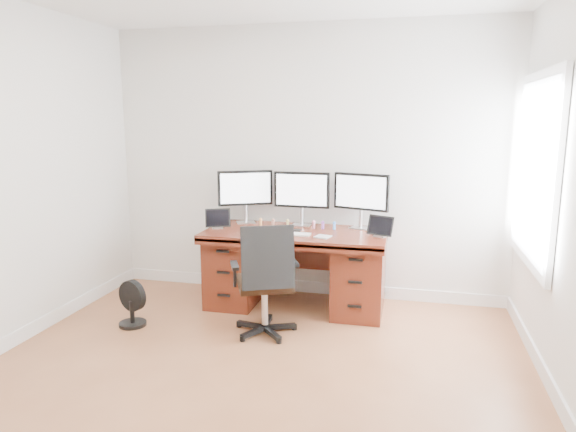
% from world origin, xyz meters
% --- Properties ---
extents(ground, '(4.50, 4.50, 0.00)m').
position_xyz_m(ground, '(0.00, 0.00, 0.00)').
color(ground, '#935A38').
rests_on(ground, ground).
extents(back_wall, '(4.00, 0.10, 2.70)m').
position_xyz_m(back_wall, '(0.00, 2.25, 1.35)').
color(back_wall, silver).
rests_on(back_wall, ground).
extents(desk, '(1.70, 0.80, 0.75)m').
position_xyz_m(desk, '(0.00, 1.83, 0.40)').
color(desk, '#571E11').
rests_on(desk, ground).
extents(office_chair, '(0.68, 0.68, 0.97)m').
position_xyz_m(office_chair, '(-0.10, 1.11, 0.32)').
color(office_chair, black).
rests_on(office_chair, ground).
extents(floor_fan, '(0.28, 0.24, 0.41)m').
position_xyz_m(floor_fan, '(-1.29, 1.02, 0.20)').
color(floor_fan, black).
rests_on(floor_fan, ground).
extents(monitor_left, '(0.51, 0.28, 0.53)m').
position_xyz_m(monitor_left, '(-0.58, 2.07, 1.09)').
color(monitor_left, silver).
rests_on(monitor_left, desk).
extents(monitor_center, '(0.55, 0.14, 0.53)m').
position_xyz_m(monitor_center, '(-0.00, 2.07, 1.09)').
color(monitor_center, silver).
rests_on(monitor_center, desk).
extents(monitor_right, '(0.54, 0.20, 0.53)m').
position_xyz_m(monitor_right, '(0.58, 2.07, 1.09)').
color(monitor_right, silver).
rests_on(monitor_right, desk).
extents(tablet_left, '(0.25, 0.16, 0.19)m').
position_xyz_m(tablet_left, '(-0.76, 1.75, 0.84)').
color(tablet_left, silver).
rests_on(tablet_left, desk).
extents(tablet_right, '(0.25, 0.15, 0.19)m').
position_xyz_m(tablet_right, '(0.79, 1.75, 0.84)').
color(tablet_right, silver).
rests_on(tablet_right, desk).
extents(keyboard, '(0.27, 0.12, 0.01)m').
position_xyz_m(keyboard, '(0.04, 1.65, 0.76)').
color(keyboard, silver).
rests_on(keyboard, desk).
extents(trackpad, '(0.16, 0.16, 0.01)m').
position_xyz_m(trackpad, '(0.29, 1.61, 0.76)').
color(trackpad, silver).
rests_on(trackpad, desk).
extents(drawing_tablet, '(0.28, 0.22, 0.01)m').
position_xyz_m(drawing_tablet, '(-0.23, 1.67, 0.76)').
color(drawing_tablet, black).
rests_on(drawing_tablet, desk).
extents(phone, '(0.14, 0.08, 0.01)m').
position_xyz_m(phone, '(-0.02, 1.81, 0.76)').
color(phone, black).
rests_on(phone, desk).
extents(figurine_orange, '(0.03, 0.03, 0.08)m').
position_xyz_m(figurine_orange, '(-0.38, 1.95, 0.79)').
color(figurine_orange, '#EFA55A').
rests_on(figurine_orange, desk).
extents(figurine_brown, '(0.03, 0.03, 0.08)m').
position_xyz_m(figurine_brown, '(-0.26, 1.95, 0.79)').
color(figurine_brown, '#995F4D').
rests_on(figurine_brown, desk).
extents(figurine_yellow, '(0.03, 0.03, 0.08)m').
position_xyz_m(figurine_yellow, '(-0.11, 1.95, 0.79)').
color(figurine_yellow, '#CEBD66').
rests_on(figurine_yellow, desk).
extents(figurine_pink, '(0.03, 0.03, 0.08)m').
position_xyz_m(figurine_pink, '(0.14, 1.95, 0.79)').
color(figurine_pink, pink).
rests_on(figurine_pink, desk).
extents(figurine_purple, '(0.03, 0.03, 0.08)m').
position_xyz_m(figurine_purple, '(0.23, 1.95, 0.79)').
color(figurine_purple, '#9F53CB').
rests_on(figurine_purple, desk).
extents(figurine_blue, '(0.03, 0.03, 0.08)m').
position_xyz_m(figurine_blue, '(0.34, 1.95, 0.79)').
color(figurine_blue, '#4B94ED').
rests_on(figurine_blue, desk).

